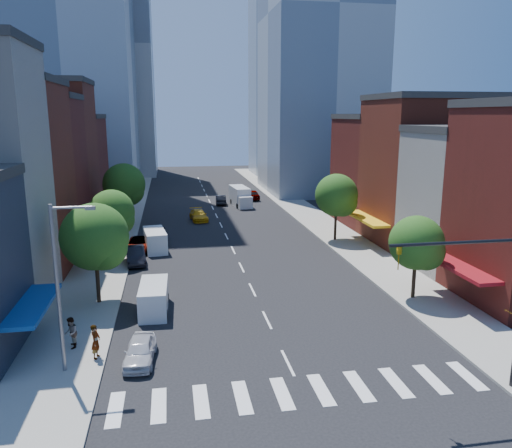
# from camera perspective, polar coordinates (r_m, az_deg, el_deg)

# --- Properties ---
(ground) EXTENTS (220.00, 220.00, 0.00)m
(ground) POSITION_cam_1_polar(r_m,az_deg,el_deg) (28.82, 3.65, -15.55)
(ground) COLOR black
(ground) RESTS_ON ground
(sidewalk_left) EXTENTS (5.00, 120.00, 0.15)m
(sidewalk_left) POSITION_cam_1_polar(r_m,az_deg,el_deg) (66.42, -15.17, 0.28)
(sidewalk_left) COLOR gray
(sidewalk_left) RESTS_ON ground
(sidewalk_right) EXTENTS (5.00, 120.00, 0.15)m
(sidewalk_right) POSITION_cam_1_polar(r_m,az_deg,el_deg) (68.67, 6.06, 1.04)
(sidewalk_right) COLOR gray
(sidewalk_right) RESTS_ON ground
(crosswalk) EXTENTS (19.00, 3.00, 0.01)m
(crosswalk) POSITION_cam_1_polar(r_m,az_deg,el_deg) (26.29, 5.25, -18.53)
(crosswalk) COLOR silver
(crosswalk) RESTS_ON ground
(bldg_left_3) EXTENTS (12.00, 8.00, 15.00)m
(bldg_left_3) POSITION_cam_1_polar(r_m,az_deg,el_deg) (56.09, -25.30, 5.06)
(bldg_left_3) COLOR #591C16
(bldg_left_3) RESTS_ON ground
(bldg_left_4) EXTENTS (12.00, 9.00, 17.00)m
(bldg_left_4) POSITION_cam_1_polar(r_m,az_deg,el_deg) (64.19, -23.42, 6.91)
(bldg_left_4) COLOR maroon
(bldg_left_4) RESTS_ON ground
(bldg_left_5) EXTENTS (12.00, 10.00, 13.00)m
(bldg_left_5) POSITION_cam_1_polar(r_m,az_deg,el_deg) (73.60, -21.61, 6.06)
(bldg_left_5) COLOR #591C16
(bldg_left_5) RESTS_ON ground
(bldg_right_1) EXTENTS (12.00, 8.00, 12.00)m
(bldg_right_1) POSITION_cam_1_polar(r_m,az_deg,el_deg) (48.67, 24.15, 2.43)
(bldg_right_1) COLOR #B5AFA7
(bldg_right_1) RESTS_ON ground
(bldg_right_2) EXTENTS (12.00, 10.00, 15.00)m
(bldg_right_2) POSITION_cam_1_polar(r_m,az_deg,el_deg) (56.08, 19.20, 5.56)
(bldg_right_2) COLOR maroon
(bldg_right_2) RESTS_ON ground
(bldg_right_3) EXTENTS (12.00, 10.00, 13.00)m
(bldg_right_3) POSITION_cam_1_polar(r_m,az_deg,el_deg) (65.05, 14.90, 5.79)
(bldg_right_3) COLOR #591C16
(bldg_right_3) RESTS_ON ground
(tower_ne) EXTENTS (18.00, 20.00, 60.00)m
(tower_ne) POSITION_cam_1_polar(r_m,az_deg,el_deg) (92.07, 7.35, 22.61)
(tower_ne) COLOR #9EA5AD
(tower_ne) RESTS_ON ground
(tower_far_w) EXTENTS (18.00, 18.00, 56.00)m
(tower_far_w) POSITION_cam_1_polar(r_m,az_deg,el_deg) (121.20, -16.30, 18.78)
(tower_far_w) COLOR #9EA5AD
(tower_far_w) RESTS_ON ground
(traffic_signal) EXTENTS (7.24, 2.24, 8.00)m
(traffic_signal) POSITION_cam_1_polar(r_m,az_deg,el_deg) (27.45, 27.06, -8.91)
(traffic_signal) COLOR black
(traffic_signal) RESTS_ON sidewalk_right
(streetlight) EXTENTS (2.25, 0.25, 9.00)m
(streetlight) POSITION_cam_1_polar(r_m,az_deg,el_deg) (27.61, -21.43, -5.81)
(streetlight) COLOR slate
(streetlight) RESTS_ON sidewalk_left
(tree_left_near) EXTENTS (4.80, 4.80, 7.30)m
(tree_left_near) POSITION_cam_1_polar(r_m,az_deg,el_deg) (37.06, -17.73, -1.68)
(tree_left_near) COLOR black
(tree_left_near) RESTS_ON sidewalk_left
(tree_left_mid) EXTENTS (4.20, 4.20, 6.65)m
(tree_left_mid) POSITION_cam_1_polar(r_m,az_deg,el_deg) (47.80, -15.98, 1.08)
(tree_left_mid) COLOR black
(tree_left_mid) RESTS_ON sidewalk_left
(tree_left_far) EXTENTS (5.00, 5.00, 7.75)m
(tree_left_far) POSITION_cam_1_polar(r_m,az_deg,el_deg) (61.45, -14.70, 4.22)
(tree_left_far) COLOR black
(tree_left_far) RESTS_ON sidewalk_left
(tree_right_near) EXTENTS (4.00, 4.00, 6.20)m
(tree_right_near) POSITION_cam_1_polar(r_m,az_deg,el_deg) (38.31, 18.10, -2.30)
(tree_right_near) COLOR black
(tree_right_near) RESTS_ON sidewalk_right
(tree_right_far) EXTENTS (4.60, 4.60, 7.20)m
(tree_right_far) POSITION_cam_1_polar(r_m,az_deg,el_deg) (54.36, 9.35, 3.08)
(tree_right_far) COLOR black
(tree_right_far) RESTS_ON sidewalk_right
(parked_car_front) EXTENTS (1.89, 4.06, 1.35)m
(parked_car_front) POSITION_cam_1_polar(r_m,az_deg,el_deg) (29.30, -13.11, -13.90)
(parked_car_front) COLOR silver
(parked_car_front) RESTS_ON ground
(parked_car_second) EXTENTS (2.20, 4.91, 1.56)m
(parked_car_second) POSITION_cam_1_polar(r_m,az_deg,el_deg) (47.57, -13.62, -3.48)
(parked_car_second) COLOR black
(parked_car_second) RESTS_ON ground
(parked_car_third) EXTENTS (2.92, 5.26, 1.39)m
(parked_car_third) POSITION_cam_1_polar(r_m,az_deg,el_deg) (51.77, -13.32, -2.27)
(parked_car_third) COLOR #999999
(parked_car_third) RESTS_ON ground
(parked_car_rear) EXTENTS (2.09, 4.67, 1.33)m
(parked_car_rear) POSITION_cam_1_polar(r_m,az_deg,el_deg) (54.21, -11.06, -1.54)
(parked_car_rear) COLOR black
(parked_car_rear) RESTS_ON ground
(cargo_van_near) EXTENTS (2.03, 4.74, 2.00)m
(cargo_van_near) POSITION_cam_1_polar(r_m,az_deg,el_deg) (35.77, -11.61, -8.34)
(cargo_van_near) COLOR silver
(cargo_van_near) RESTS_ON ground
(cargo_van_far) EXTENTS (2.59, 5.14, 2.10)m
(cargo_van_far) POSITION_cam_1_polar(r_m,az_deg,el_deg) (51.53, -11.45, -1.86)
(cargo_van_far) COLOR white
(cargo_van_far) RESTS_ON ground
(taxi) EXTENTS (2.44, 5.00, 1.40)m
(taxi) POSITION_cam_1_polar(r_m,az_deg,el_deg) (65.31, -6.57, 1.00)
(taxi) COLOR orange
(taxi) RESTS_ON ground
(traffic_car_oncoming) EXTENTS (1.77, 4.42, 1.43)m
(traffic_car_oncoming) POSITION_cam_1_polar(r_m,az_deg,el_deg) (76.98, -4.05, 2.79)
(traffic_car_oncoming) COLOR black
(traffic_car_oncoming) RESTS_ON ground
(traffic_car_far) EXTENTS (2.16, 4.85, 1.62)m
(traffic_car_far) POSITION_cam_1_polar(r_m,az_deg,el_deg) (81.08, -0.46, 3.37)
(traffic_car_far) COLOR #999999
(traffic_car_far) RESTS_ON ground
(box_truck) EXTENTS (2.73, 7.20, 2.83)m
(box_truck) POSITION_cam_1_polar(r_m,az_deg,el_deg) (75.48, -1.80, 3.10)
(box_truck) COLOR silver
(box_truck) RESTS_ON ground
(pedestrian_near) EXTENTS (0.63, 0.81, 1.96)m
(pedestrian_near) POSITION_cam_1_polar(r_m,az_deg,el_deg) (29.91, -17.85, -12.65)
(pedestrian_near) COLOR #999999
(pedestrian_near) RESTS_ON sidewalk_left
(pedestrian_far) EXTENTS (0.82, 0.99, 1.86)m
(pedestrian_far) POSITION_cam_1_polar(r_m,az_deg,el_deg) (31.57, -20.39, -11.59)
(pedestrian_far) COLOR #999999
(pedestrian_far) RESTS_ON sidewalk_left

